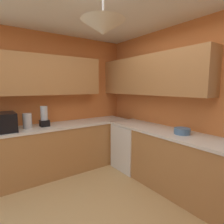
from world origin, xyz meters
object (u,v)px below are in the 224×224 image
(kettle, at_px, (27,121))
(bowl, at_px, (182,131))
(blender_appliance, at_px, (44,117))
(microwave, at_px, (3,122))
(dishwasher, at_px, (132,147))

(kettle, height_order, bowl, kettle)
(kettle, relative_size, bowl, 1.13)
(bowl, bearing_deg, blender_appliance, -138.95)
(microwave, bearing_deg, dishwasher, 72.56)
(bowl, bearing_deg, microwave, -128.97)
(dishwasher, relative_size, bowl, 3.78)
(kettle, xyz_separation_m, bowl, (1.70, 1.78, -0.08))
(dishwasher, xyz_separation_m, microwave, (-0.66, -2.10, 0.62))
(bowl, height_order, blender_appliance, blender_appliance)
(bowl, xyz_separation_m, blender_appliance, (-1.72, -1.50, 0.12))
(kettle, bearing_deg, bowl, 46.26)
(bowl, bearing_deg, dishwasher, -178.38)
(blender_appliance, bearing_deg, bowl, 41.05)
(microwave, xyz_separation_m, blender_appliance, (-0.00, 0.63, 0.02))
(dishwasher, relative_size, blender_appliance, 2.39)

